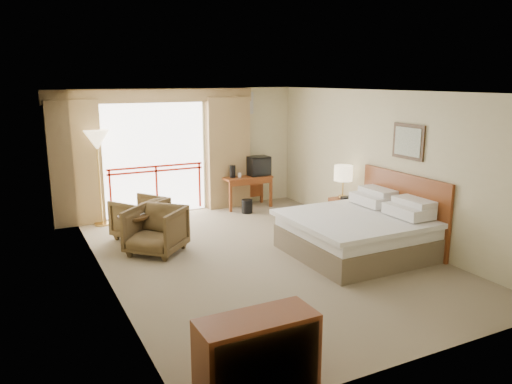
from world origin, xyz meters
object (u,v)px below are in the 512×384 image
side_table (134,226)px  desk (246,183)px  nightstand (343,214)px  floor_lamp (97,144)px  bed (358,232)px  tv (258,166)px  armchair_near (157,253)px  table_lamp (343,174)px  wastebasket (247,206)px  dresser (257,355)px  armchair_far (141,238)px

side_table → desk: bearing=30.3°
nightstand → floor_lamp: 5.03m
bed → side_table: bed is taller
desk → tv: tv is taller
nightstand → tv: tv is taller
armchair_near → floor_lamp: (-0.52, 2.14, 1.65)m
table_lamp → wastebasket: (-1.20, 1.84, -0.94)m
nightstand → dresser: bearing=-131.2°
tv → side_table: (-3.29, -1.69, -0.53)m
armchair_near → side_table: 0.64m
wastebasket → nightstand: bearing=-57.6°
tv → wastebasket: bearing=-126.3°
bed → armchair_far: 3.98m
armchair_far → armchair_near: 0.95m
nightstand → wastebasket: nightstand is taller
bed → table_lamp: size_ratio=3.35×
tv → table_lamp: bearing=-62.4°
wastebasket → armchair_near: size_ratio=0.34×
side_table → floor_lamp: floor_lamp is taller
tv → nightstand: bearing=-62.7°
table_lamp → desk: 2.62m
table_lamp → tv: (-0.67, 2.32, -0.15)m
nightstand → desk: (-0.97, 2.42, 0.27)m
table_lamp → armchair_near: (-3.70, 0.21, -1.09)m
armchair_far → side_table: (-0.23, -0.53, 0.40)m
floor_lamp → dresser: floor_lamp is taller
side_table → floor_lamp: 2.14m
table_lamp → armchair_far: 4.05m
table_lamp → side_table: (-3.96, 0.62, -0.68)m
table_lamp → tv: 2.42m
armchair_far → tv: bearing=167.9°
dresser → nightstand: bearing=41.6°
table_lamp → floor_lamp: size_ratio=0.33×
armchair_far → dresser: (-0.19, -5.16, 0.38)m
wastebasket → floor_lamp: 3.40m
bed → armchair_near: bearing=152.4°
wastebasket → armchair_near: bearing=-146.9°
tv → floor_lamp: (-3.54, 0.03, 0.71)m
dresser → armchair_far: bearing=84.3°
bed → tv: (0.00, 3.69, 0.56)m
wastebasket → armchair_near: armchair_near is taller
bed → floor_lamp: (-3.54, 3.72, 1.27)m
tv → dresser: (-3.24, -6.32, -0.56)m
dresser → desk: bearing=61.6°
armchair_far → bed: bearing=107.5°
side_table → dresser: size_ratio=0.52×
table_lamp → desk: table_lamp is taller
armchair_near → dresser: bearing=-47.9°
armchair_far → side_table: bearing=33.4°
armchair_far → floor_lamp: bearing=-100.7°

